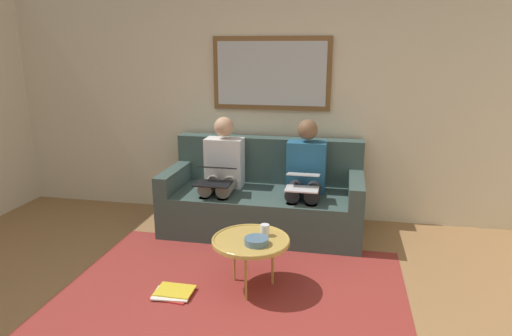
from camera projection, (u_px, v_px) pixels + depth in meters
wall_rear at (273, 97)px, 4.75m from camera, size 6.00×0.12×2.60m
area_rug at (234, 289)px, 3.43m from camera, size 2.60×1.80×0.01m
couch at (264, 199)px, 4.55m from camera, size 1.96×0.90×0.90m
framed_mirror at (271, 74)px, 4.59m from camera, size 1.23×0.05×0.75m
coffee_table at (251, 241)px, 3.35m from camera, size 0.59×0.59×0.42m
cup at (265, 230)px, 3.41m from camera, size 0.07×0.07×0.09m
bowl at (256, 241)px, 3.26m from camera, size 0.18×0.18×0.05m
person_left at (305, 175)px, 4.32m from camera, size 0.38×0.58×1.14m
laptop_silver at (303, 181)px, 4.08m from camera, size 0.30×0.32×0.14m
person_right at (222, 171)px, 4.48m from camera, size 0.38×0.58×1.14m
laptop_black at (215, 175)px, 4.25m from camera, size 0.34×0.38×0.16m
magazine_stack at (173, 293)px, 3.34m from camera, size 0.30×0.25×0.03m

